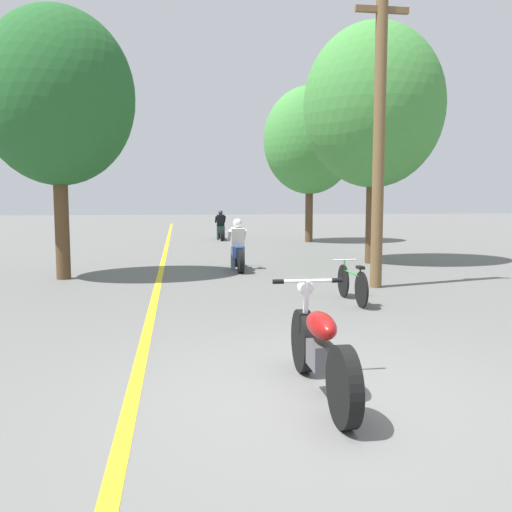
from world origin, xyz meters
The scene contains 10 objects.
ground_plane centered at (0.00, 0.00, 0.00)m, with size 120.00×120.00×0.00m, color #60605E.
lane_stripe_center centered at (-1.70, 12.02, 0.00)m, with size 0.14×48.00×0.01m, color yellow.
utility_pole centered at (2.82, 5.95, 3.18)m, with size 1.10×0.24×6.18m.
roadside_tree_right_near centered at (4.22, 10.07, 4.42)m, with size 3.95×3.56×6.71m.
roadside_tree_right_far centered at (4.31, 17.87, 4.29)m, with size 3.92×3.52×6.55m.
roadside_tree_left centered at (-3.88, 8.11, 4.09)m, with size 3.42×3.08×6.08m.
motorcycle_foreground centered at (0.04, 0.06, 0.44)m, with size 0.72×2.10×1.03m.
motorcycle_rider_lead centered at (0.28, 9.21, 0.51)m, with size 0.50×2.03×1.33m.
motorcycle_rider_far centered at (0.67, 19.75, 0.51)m, with size 0.50×2.10×1.34m.
bicycle_parked centered at (1.80, 4.43, 0.34)m, with size 0.44×1.64×0.72m.
Camera 1 is at (-1.26, -4.76, 1.83)m, focal length 38.00 mm.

